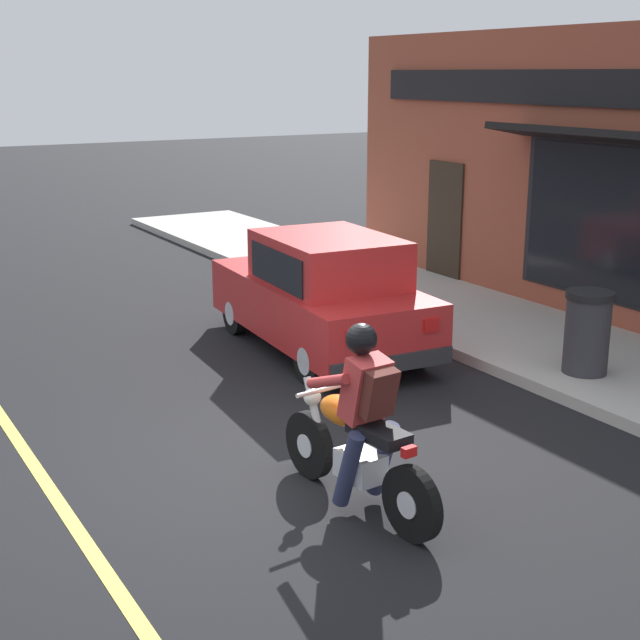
# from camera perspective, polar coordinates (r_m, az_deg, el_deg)

# --- Properties ---
(ground_plane) EXTENTS (80.00, 80.00, 0.00)m
(ground_plane) POSITION_cam_1_polar(r_m,az_deg,el_deg) (8.41, -3.81, -9.46)
(ground_plane) COLOR black
(sidewalk_curb) EXTENTS (2.60, 22.00, 0.14)m
(sidewalk_curb) POSITION_cam_1_polar(r_m,az_deg,el_deg) (13.35, 9.26, 0.21)
(sidewalk_curb) COLOR #ADAAA3
(sidewalk_curb) RESTS_ON ground
(storefront_building) EXTENTS (1.25, 10.93, 4.20)m
(storefront_building) POSITION_cam_1_polar(r_m,az_deg,el_deg) (13.38, 17.25, 8.66)
(storefront_building) COLOR brown
(storefront_building) RESTS_ON ground
(motorcycle_with_rider) EXTENTS (0.59, 2.02, 1.62)m
(motorcycle_with_rider) POSITION_cam_1_polar(r_m,az_deg,el_deg) (7.45, 2.51, -7.19)
(motorcycle_with_rider) COLOR black
(motorcycle_with_rider) RESTS_ON ground
(car_hatchback) EXTENTS (1.90, 3.89, 1.57)m
(car_hatchback) POSITION_cam_1_polar(r_m,az_deg,el_deg) (11.60, 0.13, 1.64)
(car_hatchback) COLOR black
(car_hatchback) RESTS_ON ground
(trash_bin) EXTENTS (0.56, 0.56, 0.98)m
(trash_bin) POSITION_cam_1_polar(r_m,az_deg,el_deg) (10.84, 16.73, -0.73)
(trash_bin) COLOR #2D2D33
(trash_bin) RESTS_ON sidewalk_curb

